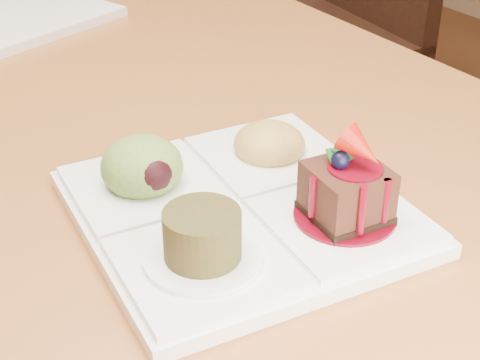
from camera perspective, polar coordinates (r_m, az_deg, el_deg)
sampler_plate at (r=0.56m, az=-0.29°, el=-1.32°), size 0.26×0.26×0.09m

